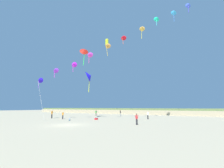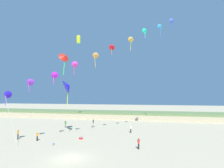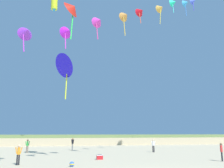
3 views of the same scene
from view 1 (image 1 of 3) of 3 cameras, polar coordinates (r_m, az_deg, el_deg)
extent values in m
plane|color=beige|center=(22.31, -16.72, -14.71)|extent=(240.00, 240.00, 0.00)
cube|color=#BFAE8B|center=(56.68, 15.97, -10.26)|extent=(120.00, 11.55, 1.43)
cube|color=#6B844C|center=(56.66, 15.93, -9.33)|extent=(120.00, 9.82, 0.82)
cylinder|color=#726656|center=(42.34, -6.02, -11.54)|extent=(0.12, 0.12, 0.81)
cylinder|color=#726656|center=(42.40, -6.21, -11.54)|extent=(0.12, 0.12, 0.81)
cylinder|color=green|center=(42.34, -6.10, -10.60)|extent=(0.21, 0.21, 0.58)
cylinder|color=green|center=(42.26, -5.87, -10.55)|extent=(0.21, 0.13, 0.55)
cylinder|color=green|center=(42.42, -6.33, -10.54)|extent=(0.21, 0.13, 0.55)
sphere|color=brown|center=(42.33, -6.09, -10.06)|extent=(0.22, 0.22, 0.22)
cylinder|color=black|center=(21.80, 9.59, -14.06)|extent=(0.11, 0.11, 0.78)
cylinder|color=black|center=(21.74, 9.25, -14.08)|extent=(0.11, 0.11, 0.78)
cylinder|color=red|center=(21.72, 9.37, -12.32)|extent=(0.21, 0.21, 0.55)
cylinder|color=red|center=(21.79, 9.81, -12.18)|extent=(0.18, 0.19, 0.53)
cylinder|color=red|center=(21.65, 8.93, -12.23)|extent=(0.18, 0.19, 0.53)
sphere|color=brown|center=(21.70, 9.35, -11.29)|extent=(0.21, 0.21, 0.21)
cylinder|color=black|center=(36.53, -21.88, -11.34)|extent=(0.13, 0.13, 0.88)
cylinder|color=black|center=(36.41, -22.04, -11.35)|extent=(0.13, 0.13, 0.88)
cylinder|color=orange|center=(36.44, -21.89, -10.17)|extent=(0.23, 0.23, 0.62)
cylinder|color=orange|center=(36.59, -21.69, -10.10)|extent=(0.14, 0.22, 0.59)
cylinder|color=orange|center=(36.28, -22.09, -10.09)|extent=(0.14, 0.22, 0.59)
sphere|color=tan|center=(36.42, -21.85, -9.48)|extent=(0.24, 0.24, 0.24)
cylinder|color=black|center=(33.32, -18.34, -11.92)|extent=(0.11, 0.11, 0.77)
cylinder|color=black|center=(33.22, -18.18, -11.94)|extent=(0.11, 0.11, 0.77)
cylinder|color=orange|center=(33.23, -18.21, -10.79)|extent=(0.20, 0.20, 0.55)
cylinder|color=orange|center=(33.37, -18.40, -10.70)|extent=(0.19, 0.08, 0.52)
cylinder|color=orange|center=(33.10, -18.00, -10.74)|extent=(0.19, 0.08, 0.52)
sphere|color=beige|center=(33.22, -18.17, -10.13)|extent=(0.21, 0.21, 0.21)
cylinder|color=gray|center=(41.90, 3.23, -11.57)|extent=(0.13, 0.13, 0.86)
cylinder|color=gray|center=(42.05, 3.20, -11.56)|extent=(0.13, 0.13, 0.86)
cylinder|color=black|center=(41.95, 3.21, -10.56)|extent=(0.23, 0.23, 0.61)
cylinder|color=black|center=(41.75, 3.25, -10.50)|extent=(0.19, 0.21, 0.58)
cylinder|color=black|center=(42.14, 3.16, -10.49)|extent=(0.19, 0.21, 0.58)
sphere|color=#9E7051|center=(41.94, 3.20, -9.97)|extent=(0.23, 0.23, 0.23)
cylinder|color=black|center=(32.35, 13.42, -12.19)|extent=(0.12, 0.12, 0.82)
cylinder|color=black|center=(32.26, 13.62, -12.19)|extent=(0.12, 0.12, 0.82)
cylinder|color=white|center=(32.27, 13.47, -10.95)|extent=(0.22, 0.22, 0.58)
cylinder|color=white|center=(32.39, 13.21, -10.88)|extent=(0.21, 0.15, 0.55)
cylinder|color=white|center=(32.15, 13.72, -10.87)|extent=(0.21, 0.15, 0.55)
sphere|color=beige|center=(32.26, 13.44, -10.23)|extent=(0.22, 0.22, 0.22)
cone|color=#2614CB|center=(33.20, -25.86, 1.37)|extent=(1.30, 1.12, 1.11)
cylinder|color=#7339E5|center=(33.13, -26.20, -0.27)|extent=(0.10, 0.16, 1.48)
cone|color=purple|center=(32.22, -20.79, 5.01)|extent=(1.36, 1.25, 1.19)
cylinder|color=#C839E5|center=(32.08, -21.12, 3.42)|extent=(0.23, 0.10, 1.38)
cone|color=#C41DE5|center=(31.51, -14.32, 7.32)|extent=(1.31, 1.16, 1.11)
cylinder|color=#E539D8|center=(31.31, -14.65, 5.68)|extent=(0.16, 0.13, 1.41)
cone|color=#E73ABE|center=(31.13, -8.45, 11.16)|extent=(1.32, 1.17, 1.14)
cylinder|color=#E53993|center=(30.80, -8.78, 9.27)|extent=(0.22, 0.23, 1.71)
cone|color=gold|center=(31.26, -1.64, 14.57)|extent=(1.31, 1.13, 1.13)
cylinder|color=gold|center=(30.79, -1.93, 12.44)|extent=(0.28, 0.25, 2.05)
cone|color=red|center=(32.50, 4.45, 17.39)|extent=(1.32, 1.16, 1.16)
cylinder|color=#E55839|center=(32.10, 4.19, 15.92)|extent=(0.24, 0.16, 1.40)
cone|color=gold|center=(33.51, 11.43, 20.21)|extent=(1.30, 1.12, 1.13)
cylinder|color=yellow|center=(32.89, 11.24, 18.28)|extent=(0.23, 0.10, 2.11)
cone|color=#1BE8AA|center=(35.07, 16.77, 22.84)|extent=(1.32, 1.26, 1.13)
cylinder|color=#39E5DA|center=(34.55, 16.59, 21.54)|extent=(0.12, 0.21, 1.45)
cone|color=#34A5E4|center=(36.85, 22.62, 24.06)|extent=(1.33, 1.20, 1.13)
cylinder|color=#397EE5|center=(36.16, 22.51, 22.45)|extent=(0.09, 0.14, 2.01)
cone|color=#4565EF|center=(39.32, 27.21, 25.30)|extent=(1.31, 1.19, 1.11)
cylinder|color=#4239E5|center=(38.70, 27.11, 24.06)|extent=(0.12, 0.23, 1.64)
cylinder|color=silver|center=(32.29, -25.43, -5.46)|extent=(1.84, 0.77, 7.72)
cone|color=red|center=(33.92, -10.55, 12.43)|extent=(2.27, 2.34, 1.90)
cone|color=#2DE54E|center=(33.92, -10.55, 12.46)|extent=(1.27, 1.31, 1.06)
cylinder|color=#2DE54E|center=(33.30, -10.64, 9.52)|extent=(0.27, 0.27, 3.08)
cylinder|color=#C6D622|center=(46.57, -1.97, 15.46)|extent=(1.31, 1.34, 1.68)
sphere|color=#C6D622|center=(46.88, -1.96, 16.28)|extent=(1.01, 1.01, 1.01)
cone|color=#2DA8E5|center=(46.21, -1.97, 14.44)|extent=(1.15, 1.15, 0.77)
sphere|color=black|center=(47.00, -1.96, 16.60)|extent=(0.21, 0.21, 0.21)
cone|color=#1E14E6|center=(34.13, -8.65, 2.99)|extent=(3.03, 3.20, 2.71)
cone|color=yellow|center=(34.13, -8.64, 3.03)|extent=(1.71, 1.79, 1.52)
cylinder|color=yellow|center=(33.78, -8.73, -0.35)|extent=(0.20, 0.22, 3.25)
cube|color=red|center=(30.29, -6.07, -13.05)|extent=(0.56, 0.40, 0.36)
cube|color=white|center=(30.27, -6.06, -12.65)|extent=(0.58, 0.41, 0.06)
cylinder|color=black|center=(30.27, -6.06, -12.54)|extent=(0.45, 0.03, 0.03)
sphere|color=blue|center=(29.10, -15.89, -12.94)|extent=(0.36, 0.36, 0.36)
cylinder|color=yellow|center=(29.10, -15.89, -12.94)|extent=(0.36, 0.36, 0.09)
camera|label=2|loc=(10.73, -90.27, 30.06)|focal=28.00mm
camera|label=3|loc=(22.67, -55.30, -5.02)|focal=38.00mm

